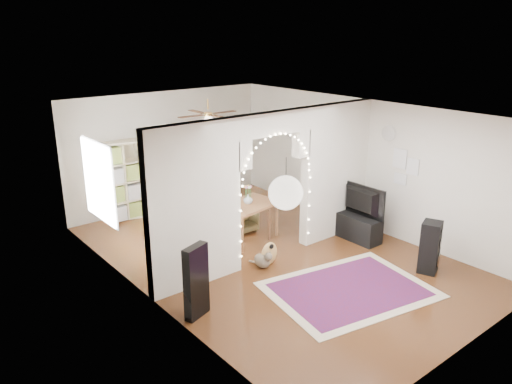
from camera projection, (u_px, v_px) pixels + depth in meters
floor at (272, 255)px, 9.33m from camera, size 7.50×7.50×0.00m
ceiling at (273, 111)px, 8.49m from camera, size 5.00×7.50×0.02m
wall_back at (168, 149)px, 11.67m from camera, size 5.00×0.02×2.70m
wall_front at (472, 258)px, 6.15m from camera, size 5.00×0.02×2.70m
wall_left at (146, 219)px, 7.41m from camera, size 0.02×7.50×2.70m
wall_right at (363, 164)px, 10.41m from camera, size 0.02×7.50×2.70m
divider_wall at (273, 183)px, 8.89m from camera, size 5.00×0.20×2.70m
fairy_lights at (278, 178)px, 8.75m from camera, size 1.64×0.04×1.60m
window at (98, 182)px, 8.71m from camera, size 0.04×1.20×1.40m
wall_clock at (389, 133)px, 9.72m from camera, size 0.03×0.31×0.31m
picture_frames at (404, 167)px, 9.62m from camera, size 0.02×0.50×0.70m
paper_lantern at (286, 193)px, 5.72m from camera, size 0.40×0.40×0.40m
ceiling_fan at (208, 114)px, 10.05m from camera, size 1.10×1.10×0.30m
area_rug at (349, 290)px, 8.10m from camera, size 2.84×2.33×0.02m
guitar_case at (196, 282)px, 7.20m from camera, size 0.45×0.27×1.12m
acoustic_guitar at (269, 245)px, 8.86m from camera, size 0.36×0.14×0.90m
tabby_cat at (263, 260)px, 8.82m from camera, size 0.28×0.53×0.35m
floor_speaker at (430, 247)px, 8.59m from camera, size 0.45×0.42×0.92m
media_console at (357, 227)px, 9.99m from camera, size 0.41×1.00×0.50m
tv at (359, 201)px, 9.81m from camera, size 0.15×1.08×0.62m
bookcase at (140, 178)px, 11.12m from camera, size 1.76×0.87×1.74m
dining_table at (248, 207)px, 9.86m from camera, size 1.32×1.00×0.76m
flower_vase at (248, 199)px, 9.81m from camera, size 0.21×0.21×0.19m
dining_chair_left at (217, 209)px, 10.97m from camera, size 0.76×0.77×0.55m
dining_chair_right at (244, 221)px, 10.40m from camera, size 0.47×0.48×0.43m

